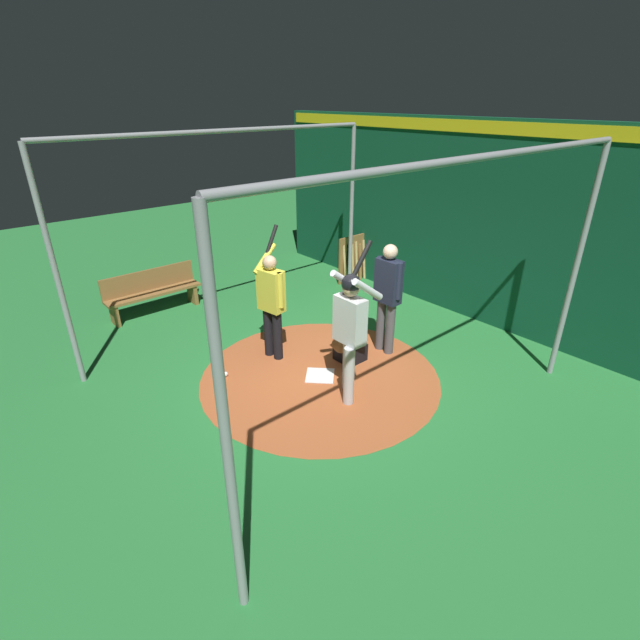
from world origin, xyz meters
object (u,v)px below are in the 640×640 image
at_px(umpire, 388,293).
at_px(bench, 152,291).
at_px(home_plate, 320,375).
at_px(visitor, 272,300).
at_px(baseball_0, 225,374).
at_px(baseball_1, 358,359).
at_px(bat_rack, 359,259).
at_px(baseball_2, 344,347).
at_px(catcher, 349,340).
at_px(batter, 350,324).

xyz_separation_m(umpire, bench, (2.28, -3.96, -0.59)).
bearing_deg(home_plate, visitor, -80.28).
bearing_deg(baseball_0, home_plate, 139.60).
height_order(umpire, baseball_1, umpire).
distance_m(umpire, baseball_0, 2.81).
bearing_deg(baseball_1, bat_rack, -134.84).
height_order(bench, baseball_2, bench).
relative_size(home_plate, bench, 0.23).
relative_size(visitor, bat_rack, 1.76).
bearing_deg(bat_rack, catcher, 42.67).
relative_size(bat_rack, bench, 0.65).
relative_size(umpire, bench, 1.01).
bearing_deg(bench, catcher, 112.65).
bearing_deg(visitor, umpire, 134.59).
relative_size(bench, baseball_0, 24.41).
xyz_separation_m(bat_rack, baseball_0, (4.48, 1.65, -0.45)).
distance_m(batter, baseball_2, 1.69).
bearing_deg(baseball_0, batter, 124.97).
bearing_deg(bench, umpire, 119.91).
bearing_deg(visitor, batter, 85.24).
height_order(batter, bench, batter).
xyz_separation_m(visitor, baseball_1, (-0.91, 1.04, -0.95)).
distance_m(batter, bat_rack, 4.71).
height_order(umpire, bench, umpire).
distance_m(bat_rack, bench, 4.52).
bearing_deg(baseball_0, baseball_2, 163.98).
height_order(catcher, baseball_1, catcher).
bearing_deg(baseball_1, visitor, -48.97).
bearing_deg(baseball_1, baseball_0, -28.82).
height_order(visitor, baseball_0, visitor).
xyz_separation_m(home_plate, baseball_0, (1.09, -0.93, 0.03)).
distance_m(home_plate, baseball_0, 1.43).
bearing_deg(umpire, baseball_0, -22.72).
xyz_separation_m(home_plate, baseball_1, (-0.74, 0.08, 0.03)).
bearing_deg(home_plate, baseball_1, 173.88).
bearing_deg(home_plate, bench, -76.32).
xyz_separation_m(catcher, baseball_0, (1.74, -0.87, -0.32)).
relative_size(umpire, baseball_0, 24.68).
bearing_deg(home_plate, catcher, -174.88).
height_order(visitor, bench, visitor).
bearing_deg(batter, baseball_2, -130.65).
height_order(batter, bat_rack, batter).
xyz_separation_m(catcher, baseball_2, (-0.20, -0.31, -0.32)).
bearing_deg(batter, baseball_1, -144.01).
bearing_deg(catcher, baseball_0, -26.58).
xyz_separation_m(batter, visitor, (0.16, -1.58, -0.12)).
relative_size(catcher, baseball_2, 12.68).
height_order(umpire, baseball_2, umpire).
bearing_deg(baseball_2, baseball_1, 76.72).
distance_m(umpire, baseball_2, 1.20).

